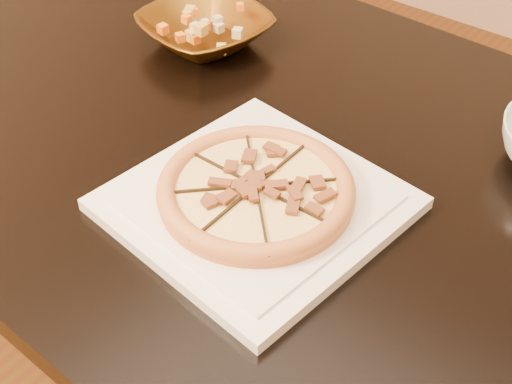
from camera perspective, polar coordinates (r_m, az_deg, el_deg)
dining_table at (r=1.14m, az=0.38°, el=0.63°), size 1.46×0.97×0.75m
plate at (r=0.94m, az=0.00°, el=-0.89°), size 0.37×0.37×0.02m
pizza at (r=0.93m, az=-0.00°, el=0.18°), size 0.26×0.26×0.03m
bronze_bowl at (r=1.29m, az=-4.08°, el=12.84°), size 0.26×0.26×0.05m
mixed_dish at (r=1.27m, az=-4.18°, el=14.43°), size 0.11×0.10×0.03m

